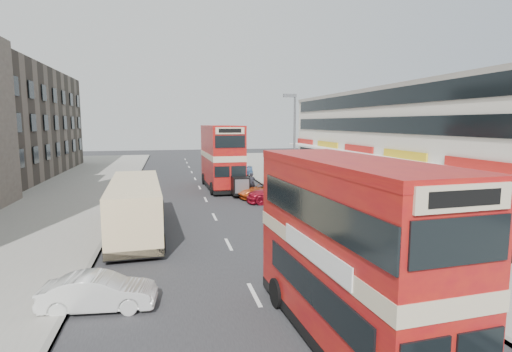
{
  "coord_description": "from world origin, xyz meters",
  "views": [
    {
      "loc": [
        -2.83,
        -11.07,
        5.99
      ],
      "look_at": [
        0.81,
        5.35,
        3.75
      ],
      "focal_mm": 28.12,
      "sensor_mm": 36.0,
      "label": 1
    }
  ],
  "objects": [
    {
      "name": "ground",
      "position": [
        0.0,
        0.0,
        0.0
      ],
      "size": [
        160.0,
        160.0,
        0.0
      ],
      "primitive_type": "plane",
      "color": "#28282B",
      "rests_on": "ground"
    },
    {
      "name": "road_surface",
      "position": [
        0.0,
        20.0,
        0.01
      ],
      "size": [
        12.0,
        90.0,
        0.01
      ],
      "primitive_type": "cube",
      "color": "#28282B",
      "rests_on": "ground"
    },
    {
      "name": "pavement_right",
      "position": [
        12.0,
        20.0,
        0.07
      ],
      "size": [
        12.0,
        90.0,
        0.15
      ],
      "primitive_type": "cube",
      "color": "gray",
      "rests_on": "ground"
    },
    {
      "name": "pavement_left",
      "position": [
        -12.0,
        20.0,
        0.07
      ],
      "size": [
        12.0,
        90.0,
        0.15
      ],
      "primitive_type": "cube",
      "color": "gray",
      "rests_on": "ground"
    },
    {
      "name": "kerb_left",
      "position": [
        -6.1,
        20.0,
        0.07
      ],
      "size": [
        0.2,
        90.0,
        0.16
      ],
      "primitive_type": "cube",
      "color": "gray",
      "rests_on": "ground"
    },
    {
      "name": "kerb_right",
      "position": [
        6.1,
        20.0,
        0.07
      ],
      "size": [
        0.2,
        90.0,
        0.16
      ],
      "primitive_type": "cube",
      "color": "gray",
      "rests_on": "ground"
    },
    {
      "name": "commercial_row",
      "position": [
        19.95,
        22.0,
        4.7
      ],
      "size": [
        9.9,
        46.2,
        9.3
      ],
      "color": "beige",
      "rests_on": "ground"
    },
    {
      "name": "street_lamp",
      "position": [
        6.52,
        18.0,
        4.78
      ],
      "size": [
        1.0,
        0.2,
        8.12
      ],
      "color": "slate",
      "rests_on": "ground"
    },
    {
      "name": "bus_main",
      "position": [
        1.87,
        -1.46,
        2.57
      ],
      "size": [
        2.96,
        8.92,
        4.88
      ],
      "rotation": [
        0.0,
        0.0,
        3.21
      ],
      "color": "black",
      "rests_on": "ground"
    },
    {
      "name": "bus_second",
      "position": [
        2.0,
        25.08,
        2.93
      ],
      "size": [
        3.01,
        10.12,
        5.56
      ],
      "rotation": [
        0.0,
        0.0,
        3.17
      ],
      "color": "black",
      "rests_on": "ground"
    },
    {
      "name": "coach",
      "position": [
        -4.61,
        11.08,
        1.57
      ],
      "size": [
        3.1,
        10.15,
        2.66
      ],
      "rotation": [
        0.0,
        0.0,
        0.06
      ],
      "color": "black",
      "rests_on": "ground"
    },
    {
      "name": "car_left_front",
      "position": [
        -5.11,
        2.0,
        0.59
      ],
      "size": [
        3.68,
        1.57,
        1.18
      ],
      "primitive_type": "imported",
      "rotation": [
        0.0,
        0.0,
        1.48
      ],
      "color": "silver",
      "rests_on": "ground"
    },
    {
      "name": "car_right_a",
      "position": [
        5.42,
        17.59,
        0.75
      ],
      "size": [
        5.34,
        2.57,
        1.5
      ],
      "primitive_type": "imported",
      "rotation": [
        0.0,
        0.0,
        -1.66
      ],
      "color": "#A31024",
      "rests_on": "ground"
    },
    {
      "name": "car_right_b",
      "position": [
        4.75,
        19.37,
        0.63
      ],
      "size": [
        4.77,
        2.66,
        1.26
      ],
      "primitive_type": "imported",
      "rotation": [
        0.0,
        0.0,
        -1.44
      ],
      "color": "#D75015",
      "rests_on": "ground"
    },
    {
      "name": "car_right_c",
      "position": [
        4.49,
        33.72,
        0.73
      ],
      "size": [
        4.38,
        1.95,
        1.46
      ],
      "primitive_type": "imported",
      "rotation": [
        0.0,
        0.0,
        -1.52
      ],
      "color": "#5A83B4",
      "rests_on": "ground"
    },
    {
      "name": "pedestrian_near",
      "position": [
        7.46,
        14.82,
        1.09
      ],
      "size": [
        0.84,
        0.74,
        1.89
      ],
      "primitive_type": "imported",
      "rotation": [
        0.0,
        0.0,
        3.62
      ],
      "color": "gray",
      "rests_on": "pavement_right"
    },
    {
      "name": "pedestrian_far",
      "position": [
        9.16,
        30.7,
        1.01
      ],
      "size": [
        1.08,
        0.71,
        1.71
      ],
      "primitive_type": "imported",
      "rotation": [
        0.0,
        0.0,
        0.31
      ],
      "color": "gray",
      "rests_on": "pavement_right"
    },
    {
      "name": "cyclist",
      "position": [
        3.84,
        20.52,
        0.66
      ],
      "size": [
        0.68,
        1.57,
        1.94
      ],
      "rotation": [
        0.0,
        0.0,
        0.1
      ],
      "color": "gray",
      "rests_on": "ground"
    }
  ]
}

